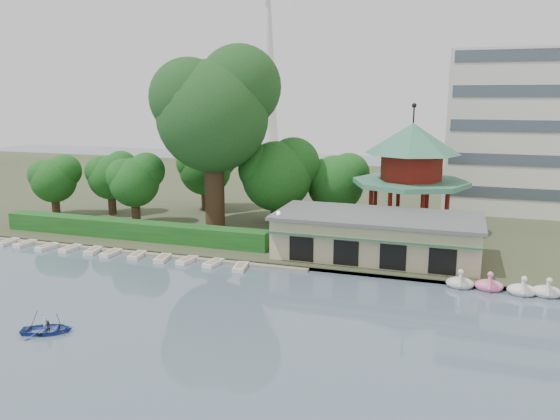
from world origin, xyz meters
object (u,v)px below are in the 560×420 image
at_px(dock, 140,252).
at_px(pavilion, 411,167).
at_px(boathouse, 376,235).
at_px(rowboat_with_passengers, 47,326).
at_px(big_tree, 215,107).

bearing_deg(dock, pavilion, 31.66).
xyz_separation_m(boathouse, rowboat_with_passengers, (-17.68, -22.41, -1.91)).
height_order(big_tree, rowboat_with_passengers, big_tree).
relative_size(boathouse, rowboat_with_passengers, 3.46).
height_order(boathouse, rowboat_with_passengers, boathouse).
relative_size(dock, pavilion, 2.52).
height_order(dock, big_tree, big_tree).
bearing_deg(big_tree, dock, -106.06).
bearing_deg(big_tree, pavilion, 10.34).
relative_size(boathouse, big_tree, 0.93).
distance_m(dock, pavilion, 29.14).
relative_size(boathouse, pavilion, 1.38).
height_order(dock, pavilion, pavilion).
bearing_deg(big_tree, rowboat_with_passengers, -87.70).
xyz_separation_m(dock, pavilion, (24.00, 14.80, 7.36)).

